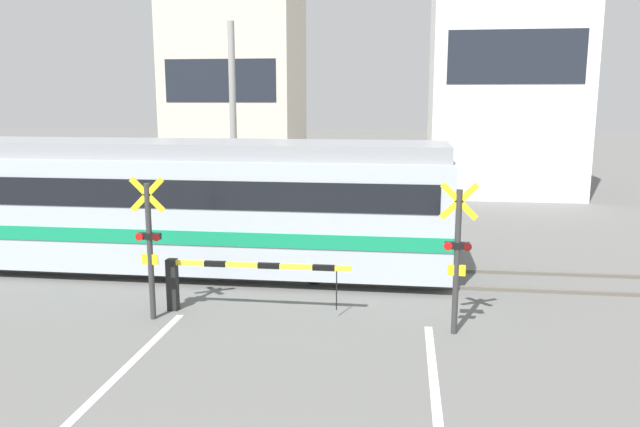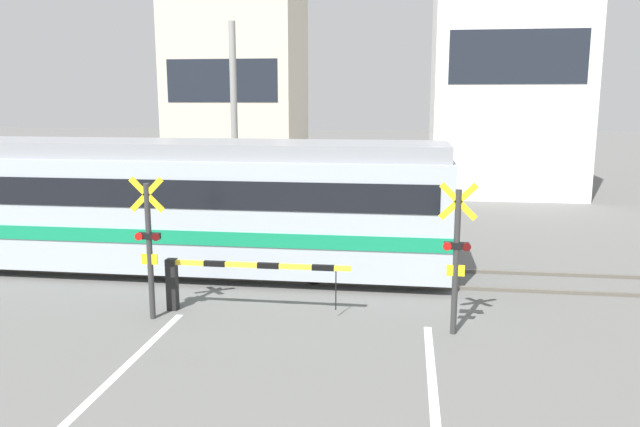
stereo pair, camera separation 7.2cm
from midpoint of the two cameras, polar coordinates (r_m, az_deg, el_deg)
rail_track_near at (r=14.49m, az=-0.02°, el=-6.29°), size 50.00×0.10×0.08m
rail_track_far at (r=15.85m, az=0.70°, el=-4.80°), size 50.00×0.10×0.08m
commuter_train at (r=16.28m, az=-17.89°, el=1.13°), size 16.32×2.74×3.21m
crossing_barrier_near at (r=12.62m, az=-9.18°, el=-5.57°), size 3.72×0.20×1.06m
crossing_barrier_far at (r=17.69m, az=7.13°, el=-0.85°), size 3.72×0.20×1.06m
crossing_signal_left at (r=12.32m, az=-15.20°, el=-2.53°), size 0.68×0.15×2.78m
crossing_signal_right at (r=11.39m, az=12.54°, el=-3.48°), size 0.68×0.15×2.78m
pedestrian at (r=19.94m, az=-0.76°, el=1.21°), size 0.38×0.23×1.73m
building_left_of_street at (r=29.82m, az=-7.39°, el=10.97°), size 5.74×5.31×8.98m
building_right_of_street at (r=29.12m, az=16.80°, el=12.20°), size 6.38×5.31×10.58m
utility_pole_streetside at (r=20.62m, az=-7.74°, el=7.88°), size 0.22×0.22×6.62m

